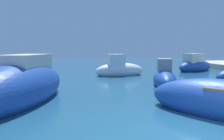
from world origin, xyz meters
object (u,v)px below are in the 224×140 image
(moored_boat_1, at_px, (119,69))
(moored_boat_2, at_px, (11,68))
(moored_boat_0, at_px, (164,78))
(moored_boat_3, at_px, (21,86))
(moored_boat_7, at_px, (195,66))

(moored_boat_1, bearing_deg, moored_boat_2, 157.40)
(moored_boat_0, xyz_separation_m, moored_boat_3, (-6.89, -3.26, 0.21))
(moored_boat_0, bearing_deg, moored_boat_3, -50.94)
(moored_boat_0, relative_size, moored_boat_3, 0.59)
(moored_boat_2, bearing_deg, moored_boat_7, 40.65)
(moored_boat_2, bearing_deg, moored_boat_3, -32.87)
(moored_boat_0, distance_m, moored_boat_7, 9.09)
(moored_boat_2, relative_size, moored_boat_7, 1.23)
(moored_boat_3, bearing_deg, moored_boat_7, 142.85)
(moored_boat_1, distance_m, moored_boat_3, 9.27)
(moored_boat_0, height_order, moored_boat_3, moored_boat_3)
(moored_boat_3, height_order, moored_boat_7, moored_boat_3)
(moored_boat_0, relative_size, moored_boat_7, 0.83)
(moored_boat_7, bearing_deg, moored_boat_3, -171.43)
(moored_boat_2, relative_size, moored_boat_3, 0.88)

